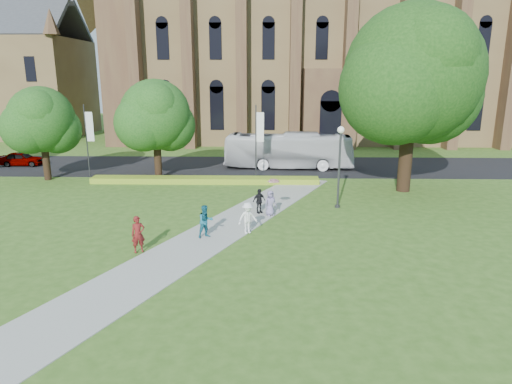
{
  "coord_description": "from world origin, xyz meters",
  "views": [
    {
      "loc": [
        2.93,
        -21.97,
        8.34
      ],
      "look_at": [
        2.28,
        4.17,
        1.6
      ],
      "focal_mm": 32.0,
      "sensor_mm": 36.0,
      "label": 1
    }
  ],
  "objects_px": {
    "tour_coach": "(289,151)",
    "large_tree": "(412,74)",
    "streetlamp": "(340,157)",
    "car_0": "(22,159)",
    "pedestrian_0": "(138,234)"
  },
  "relations": [
    {
      "from": "tour_coach",
      "to": "car_0",
      "type": "bearing_deg",
      "value": 91.78
    },
    {
      "from": "tour_coach",
      "to": "streetlamp",
      "type": "bearing_deg",
      "value": -165.29
    },
    {
      "from": "streetlamp",
      "to": "large_tree",
      "type": "bearing_deg",
      "value": 39.29
    },
    {
      "from": "car_0",
      "to": "pedestrian_0",
      "type": "xyz_separation_m",
      "value": [
        16.92,
        -21.2,
        0.26
      ]
    },
    {
      "from": "large_tree",
      "to": "tour_coach",
      "type": "xyz_separation_m",
      "value": [
        -8.13,
        8.17,
        -6.73
      ]
    },
    {
      "from": "streetlamp",
      "to": "large_tree",
      "type": "distance_m",
      "value": 8.73
    },
    {
      "from": "tour_coach",
      "to": "large_tree",
      "type": "bearing_deg",
      "value": -132.16
    },
    {
      "from": "car_0",
      "to": "tour_coach",
      "type": "bearing_deg",
      "value": -92.39
    },
    {
      "from": "large_tree",
      "to": "car_0",
      "type": "height_order",
      "value": "large_tree"
    },
    {
      "from": "streetlamp",
      "to": "pedestrian_0",
      "type": "relative_size",
      "value": 2.92
    },
    {
      "from": "tour_coach",
      "to": "pedestrian_0",
      "type": "distance_m",
      "value": 22.22
    },
    {
      "from": "tour_coach",
      "to": "pedestrian_0",
      "type": "relative_size",
      "value": 6.48
    },
    {
      "from": "large_tree",
      "to": "car_0",
      "type": "bearing_deg",
      "value": 165.29
    },
    {
      "from": "large_tree",
      "to": "car_0",
      "type": "relative_size",
      "value": 3.42
    },
    {
      "from": "streetlamp",
      "to": "pedestrian_0",
      "type": "distance_m",
      "value": 13.59
    }
  ]
}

